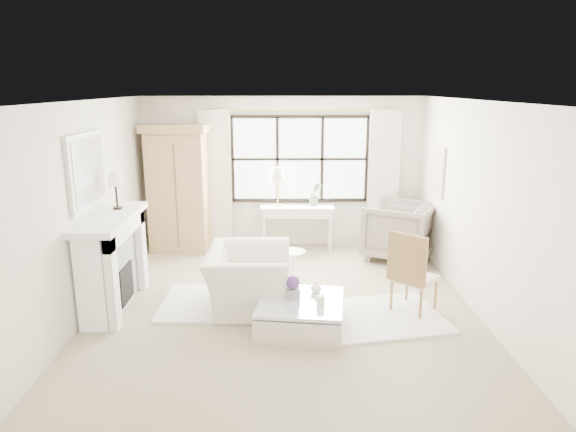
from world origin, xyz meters
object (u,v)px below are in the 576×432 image
armoire (179,187)px  coffee_table (301,315)px  console_table (297,227)px  club_armchair (248,279)px

armoire → coffee_table: (2.03, -3.17, -0.96)m
armoire → coffee_table: size_ratio=2.00×
console_table → coffee_table: size_ratio=1.17×
console_table → coffee_table: bearing=-89.4°
console_table → club_armchair: console_table is taller
armoire → console_table: (2.08, 0.02, -0.74)m
club_armchair → armoire: bearing=29.9°
armoire → coffee_table: armoire is taller
club_armchair → coffee_table: bearing=-133.4°
console_table → coffee_table: 3.19m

